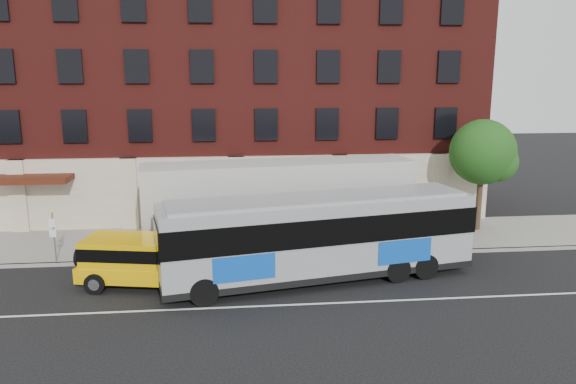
{
  "coord_description": "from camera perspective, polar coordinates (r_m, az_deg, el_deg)",
  "views": [
    {
      "loc": [
        -0.15,
        -19.16,
        8.71
      ],
      "look_at": [
        2.34,
        5.5,
        3.39
      ],
      "focal_mm": 34.19,
      "sensor_mm": 36.0,
      "label": 1
    }
  ],
  "objects": [
    {
      "name": "lane_line",
      "position": [
        21.5,
        -4.97,
        -11.82
      ],
      "size": [
        60.0,
        0.12,
        0.01
      ],
      "primitive_type": "cube",
      "color": "silver",
      "rests_on": "ground"
    },
    {
      "name": "ground",
      "position": [
        21.05,
        -4.95,
        -12.38
      ],
      "size": [
        120.0,
        120.0,
        0.0
      ],
      "primitive_type": "plane",
      "color": "black",
      "rests_on": "ground"
    },
    {
      "name": "kerb",
      "position": [
        26.6,
        -5.16,
        -6.88
      ],
      "size": [
        60.0,
        0.25,
        0.15
      ],
      "primitive_type": "cube",
      "color": "gray",
      "rests_on": "ground"
    },
    {
      "name": "building",
      "position": [
        36.1,
        -5.62,
        10.26
      ],
      "size": [
        30.0,
        12.1,
        15.0
      ],
      "color": "#551714",
      "rests_on": "sidewalk"
    },
    {
      "name": "sign_pole",
      "position": [
        27.62,
        -23.19,
        -4.13
      ],
      "size": [
        0.3,
        0.2,
        2.5
      ],
      "color": "gray",
      "rests_on": "ground"
    },
    {
      "name": "city_bus",
      "position": [
        23.48,
        3.25,
        -4.41
      ],
      "size": [
        13.83,
        5.52,
        3.71
      ],
      "color": "#909398",
      "rests_on": "ground"
    },
    {
      "name": "yellow_suv",
      "position": [
        23.91,
        -15.43,
        -6.67
      ],
      "size": [
        5.59,
        3.15,
        2.08
      ],
      "color": "#FFC005",
      "rests_on": "ground"
    },
    {
      "name": "street_tree",
      "position": [
        32.04,
        19.64,
        3.69
      ],
      "size": [
        3.6,
        3.6,
        6.2
      ],
      "color": "#38291C",
      "rests_on": "sidewalk"
    },
    {
      "name": "sidewalk",
      "position": [
        29.46,
        -5.24,
        -4.99
      ],
      "size": [
        60.0,
        6.0,
        0.15
      ],
      "primitive_type": "cube",
      "color": "gray",
      "rests_on": "ground"
    },
    {
      "name": "shipping_container",
      "position": [
        27.59,
        -0.87,
        -1.5
      ],
      "size": [
        13.7,
        4.52,
        4.48
      ],
      "color": "black",
      "rests_on": "ground"
    }
  ]
}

